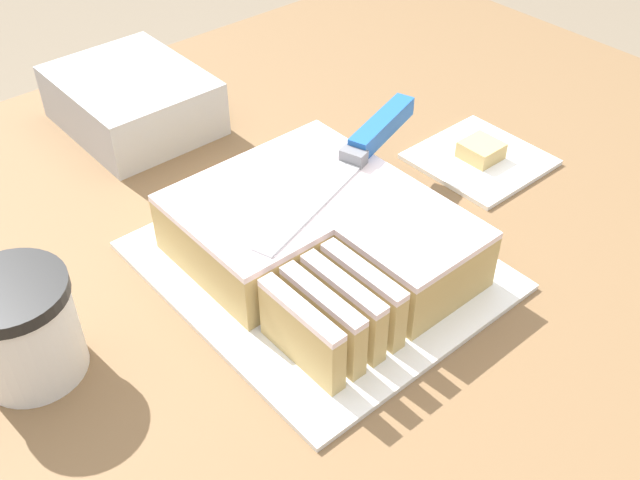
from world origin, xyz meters
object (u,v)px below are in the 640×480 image
coffee_cup (22,329)px  storage_box (133,100)px  cake_board (320,267)px  brownie (481,150)px  cake (320,234)px  knife (368,141)px

coffee_cup → storage_box: 0.42m
cake_board → storage_box: 0.38m
coffee_cup → brownie: size_ratio=2.26×
coffee_cup → cake: bearing=-12.0°
knife → storage_box: (-0.11, 0.32, -0.05)m
cake_board → storage_box: storage_box is taller
cake → coffee_cup: 0.29m
cake_board → cake: (0.01, 0.01, 0.04)m
cake_board → brownie: size_ratio=7.63×
cake_board → coffee_cup: bearing=166.4°
cake → brownie: (0.27, 0.01, -0.02)m
storage_box → cake: bearing=-89.6°
cake_board → coffee_cup: size_ratio=3.37×
cake_board → coffee_cup: 0.29m
cake_board → brownie: bearing=4.3°
cake → coffee_cup: bearing=168.0°
knife → coffee_cup: coffee_cup is taller
coffee_cup → brownie: (0.56, -0.05, -0.03)m
brownie → coffee_cup: bearing=175.3°
knife → coffee_cup: bearing=-20.0°
coffee_cup → cake_board: bearing=-13.6°
brownie → cake_board: bearing=-175.7°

